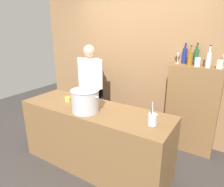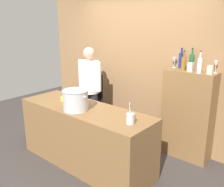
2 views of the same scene
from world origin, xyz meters
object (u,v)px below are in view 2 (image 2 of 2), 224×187
(wine_glass_short, at_px, (175,60))
(utensil_crock, at_px, (130,118))
(wine_bottle_clear, at_px, (200,65))
(wine_bottle_amber, at_px, (184,63))
(wine_bottle_green, at_px, (192,61))
(chef, at_px, (90,86))
(wine_glass_wide, at_px, (216,64))
(butter_jar, at_px, (63,99))
(wine_bottle_cobalt, at_px, (181,60))
(stockpot_large, at_px, (76,100))
(spice_tin_silver, at_px, (191,67))
(spice_tin_cream, at_px, (210,70))

(wine_glass_short, bearing_deg, utensil_crock, -84.98)
(wine_bottle_clear, xyz_separation_m, wine_bottle_amber, (-0.26, 0.04, -0.01))
(utensil_crock, relative_size, wine_glass_short, 1.67)
(wine_bottle_green, height_order, wine_bottle_amber, wine_bottle_green)
(chef, xyz_separation_m, wine_bottle_green, (1.66, 0.51, 0.55))
(wine_glass_wide, bearing_deg, chef, -167.02)
(utensil_crock, distance_m, wine_bottle_clear, 1.31)
(butter_jar, distance_m, wine_bottle_cobalt, 1.93)
(wine_bottle_clear, height_order, wine_bottle_cobalt, same)
(utensil_crock, xyz_separation_m, wine_bottle_clear, (0.35, 1.14, 0.54))
(stockpot_large, relative_size, wine_bottle_green, 1.31)
(spice_tin_silver, bearing_deg, wine_bottle_cobalt, 145.40)
(wine_bottle_green, bearing_deg, wine_bottle_cobalt, 177.70)
(wine_bottle_amber, bearing_deg, wine_bottle_cobalt, 126.76)
(wine_bottle_amber, bearing_deg, butter_jar, -141.39)
(wine_bottle_cobalt, relative_size, spice_tin_silver, 2.41)
(butter_jar, relative_size, wine_bottle_green, 0.24)
(chef, bearing_deg, wine_bottle_amber, -167.92)
(chef, relative_size, wine_bottle_cobalt, 5.32)
(wine_glass_wide, distance_m, spice_tin_cream, 0.14)
(utensil_crock, xyz_separation_m, spice_tin_cream, (0.49, 1.17, 0.49))
(chef, height_order, wine_bottle_green, wine_bottle_green)
(stockpot_large, bearing_deg, wine_bottle_amber, 53.23)
(wine_bottle_cobalt, relative_size, wine_glass_wide, 1.74)
(butter_jar, xyz_separation_m, wine_bottle_green, (1.48, 1.28, 0.59))
(wine_bottle_clear, bearing_deg, spice_tin_cream, 10.24)
(chef, distance_m, spice_tin_silver, 1.82)
(stockpot_large, distance_m, wine_glass_wide, 2.03)
(wine_bottle_clear, height_order, spice_tin_silver, wine_bottle_clear)
(wine_bottle_green, distance_m, wine_bottle_cobalt, 0.17)
(wine_bottle_amber, bearing_deg, stockpot_large, -126.77)
(stockpot_large, distance_m, wine_glass_short, 1.66)
(wine_bottle_cobalt, bearing_deg, wine_bottle_clear, -27.71)
(chef, height_order, utensil_crock, chef)
(chef, relative_size, wine_bottle_green, 5.15)
(utensil_crock, bearing_deg, spice_tin_cream, 67.12)
(utensil_crock, relative_size, wine_bottle_amber, 0.93)
(wine_bottle_cobalt, distance_m, spice_tin_silver, 0.29)
(wine_glass_wide, bearing_deg, wine_bottle_green, 173.70)
(stockpot_large, xyz_separation_m, wine_glass_short, (0.76, 1.40, 0.47))
(wine_bottle_amber, bearing_deg, spice_tin_silver, -4.30)
(chef, bearing_deg, wine_bottle_green, -163.75)
(butter_jar, relative_size, wine_bottle_amber, 0.26)
(wine_bottle_green, xyz_separation_m, wine_bottle_cobalt, (-0.17, 0.01, 0.00))
(wine_bottle_cobalt, distance_m, wine_bottle_amber, 0.19)
(spice_tin_cream, bearing_deg, wine_glass_wide, 77.17)
(wine_bottle_amber, relative_size, spice_tin_silver, 2.26)
(butter_jar, xyz_separation_m, wine_bottle_cobalt, (1.31, 1.29, 0.59))
(utensil_crock, distance_m, wine_bottle_green, 1.45)
(wine_bottle_cobalt, bearing_deg, stockpot_large, -120.58)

